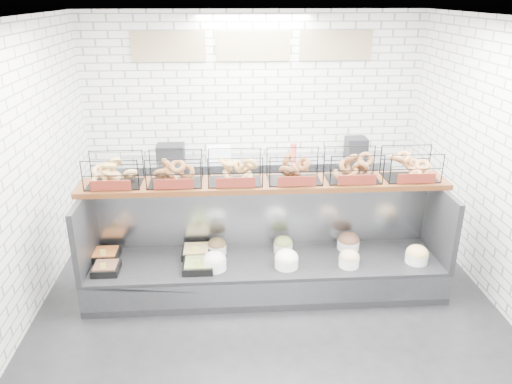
{
  "coord_description": "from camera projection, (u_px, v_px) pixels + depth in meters",
  "views": [
    {
      "loc": [
        -0.43,
        -4.65,
        3.22
      ],
      "look_at": [
        -0.1,
        0.45,
        1.16
      ],
      "focal_mm": 35.0,
      "sensor_mm": 36.0,
      "label": 1
    }
  ],
  "objects": [
    {
      "name": "prep_counter",
      "position": [
        254.0,
        186.0,
        7.61
      ],
      "size": [
        4.0,
        0.6,
        1.2
      ],
      "color": "#93969B",
      "rests_on": "ground"
    },
    {
      "name": "display_case",
      "position": [
        265.0,
        263.0,
        5.73
      ],
      "size": [
        4.0,
        0.9,
        1.2
      ],
      "color": "black",
      "rests_on": "ground"
    },
    {
      "name": "bagel_shelf",
      "position": [
        265.0,
        171.0,
        5.5
      ],
      "size": [
        4.1,
        0.5,
        0.4
      ],
      "color": "#401F0D",
      "rests_on": "display_case"
    },
    {
      "name": "room_shell",
      "position": [
        265.0,
        109.0,
        5.32
      ],
      "size": [
        5.02,
        5.51,
        3.01
      ],
      "color": "silver",
      "rests_on": "ground"
    },
    {
      "name": "ground",
      "position": [
        268.0,
        304.0,
        5.54
      ],
      "size": [
        5.5,
        5.5,
        0.0
      ],
      "primitive_type": "plane",
      "color": "black",
      "rests_on": "ground"
    }
  ]
}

